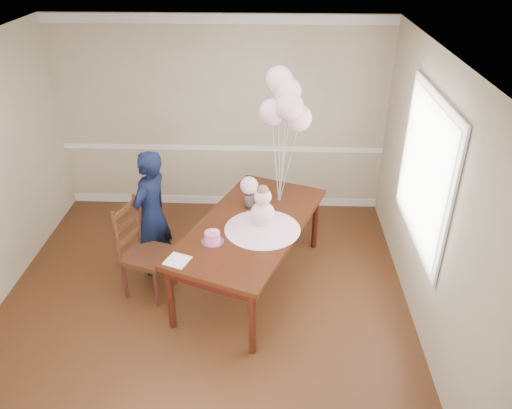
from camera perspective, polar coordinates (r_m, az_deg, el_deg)
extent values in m
cube|color=#361B0D|center=(5.48, -6.27, -12.88)|extent=(4.50, 5.00, 0.00)
cube|color=white|center=(4.16, -8.37, 15.64)|extent=(4.50, 5.00, 0.02)
cube|color=tan|center=(6.92, -4.08, 9.91)|extent=(4.50, 0.02, 2.70)
cube|color=tan|center=(4.85, 20.06, -1.10)|extent=(0.02, 5.00, 2.70)
cube|color=silver|center=(7.08, -3.96, 6.46)|extent=(4.50, 0.02, 0.07)
cube|color=silver|center=(6.59, -4.51, 20.40)|extent=(4.50, 0.02, 0.12)
cube|color=silver|center=(7.45, -3.74, 0.52)|extent=(4.50, 0.02, 0.12)
cube|color=white|center=(5.18, 18.76, 3.64)|extent=(0.02, 1.66, 1.56)
cube|color=silver|center=(5.17, 18.57, 3.65)|extent=(0.01, 1.50, 1.40)
cube|color=black|center=(5.47, -0.60, -2.41)|extent=(1.78, 2.40, 0.05)
cube|color=black|center=(5.51, -0.60, -3.12)|extent=(1.64, 2.26, 0.11)
cylinder|color=black|center=(5.19, -9.75, -10.48)|extent=(0.10, 0.10, 0.75)
cylinder|color=black|center=(4.85, -0.41, -13.36)|extent=(0.10, 0.10, 0.75)
cylinder|color=black|center=(6.61, -0.71, -0.34)|extent=(0.10, 0.10, 0.75)
cylinder|color=black|center=(6.35, 6.78, -1.96)|extent=(0.10, 0.10, 0.75)
cone|color=#FFBBDF|center=(5.33, 0.75, -2.32)|extent=(1.06, 1.06, 0.11)
sphere|color=#FFA1BB|center=(5.26, 0.76, -1.03)|extent=(0.26, 0.26, 0.26)
sphere|color=beige|center=(5.16, 0.77, 0.92)|extent=(0.18, 0.18, 0.18)
sphere|color=brown|center=(5.13, 0.78, 1.55)|extent=(0.13, 0.13, 0.13)
cylinder|color=#BCBBC0|center=(5.17, -4.97, -4.23)|extent=(0.31, 0.31, 0.01)
cylinder|color=#F34D97|center=(5.14, -5.00, -3.70)|extent=(0.21, 0.21, 0.11)
sphere|color=white|center=(5.10, -5.04, -3.04)|extent=(0.03, 0.03, 0.03)
sphere|color=white|center=(5.10, -4.60, -3.00)|extent=(0.03, 0.03, 0.03)
cylinder|color=silver|center=(5.72, -0.79, 0.47)|extent=(0.14, 0.14, 0.17)
sphere|color=beige|center=(5.63, -0.80, 2.19)|extent=(0.20, 0.20, 0.20)
cube|color=white|center=(4.94, -8.97, -6.34)|extent=(0.28, 0.28, 0.01)
cylinder|color=silver|center=(5.89, 2.68, 0.51)|extent=(0.06, 0.06, 0.02)
sphere|color=#F2ABD0|center=(5.48, 1.87, 10.49)|extent=(0.30, 0.30, 0.30)
sphere|color=#F7AFC0|center=(5.33, 3.87, 11.09)|extent=(0.30, 0.30, 0.30)
sphere|color=#EFA9CC|center=(5.47, 3.63, 12.77)|extent=(0.30, 0.30, 0.30)
sphere|color=#FDB3C5|center=(5.49, 2.66, 14.05)|extent=(0.30, 0.30, 0.30)
sphere|color=#FFB4C6|center=(5.49, 4.85, 9.84)|extent=(0.30, 0.30, 0.30)
cylinder|color=white|center=(5.70, 2.28, 4.58)|extent=(0.09, 0.04, 0.90)
cylinder|color=silver|center=(5.62, 3.22, 4.78)|extent=(0.09, 0.09, 1.01)
cylinder|color=white|center=(5.68, 3.11, 5.66)|extent=(0.06, 0.09, 1.12)
cylinder|color=white|center=(5.68, 2.65, 6.29)|extent=(0.05, 0.14, 1.22)
cylinder|color=silver|center=(5.71, 3.69, 4.27)|extent=(0.17, 0.02, 0.84)
cube|color=#36190E|center=(5.63, -12.29, -5.70)|extent=(0.61, 0.61, 0.05)
cylinder|color=#3B1510|center=(5.75, -14.73, -8.40)|extent=(0.06, 0.06, 0.47)
cylinder|color=#37140F|center=(5.56, -11.32, -9.40)|extent=(0.06, 0.06, 0.47)
cylinder|color=#3C2110|center=(6.00, -12.67, -6.28)|extent=(0.06, 0.06, 0.47)
cylinder|color=#36130E|center=(5.82, -9.36, -7.15)|extent=(0.06, 0.06, 0.47)
cylinder|color=#361D0E|center=(5.43, -15.68, -3.57)|extent=(0.06, 0.06, 0.61)
cylinder|color=#391F0F|center=(5.70, -13.48, -1.56)|extent=(0.06, 0.06, 0.61)
cube|color=#3E1F10|center=(5.63, -14.39, -3.67)|extent=(0.17, 0.43, 0.05)
cube|color=#34160E|center=(5.54, -14.61, -2.16)|extent=(0.17, 0.43, 0.05)
cube|color=#361D0E|center=(5.46, -14.84, -0.60)|extent=(0.17, 0.43, 0.05)
imported|color=black|center=(5.83, -11.84, -1.05)|extent=(0.55, 0.66, 1.54)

